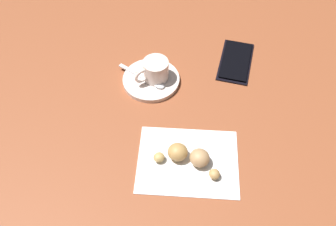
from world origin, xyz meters
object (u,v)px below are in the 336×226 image
sugar_packet (149,68)px  cell_phone (236,61)px  napkin (188,161)px  croissant (189,156)px  saucer (151,80)px  espresso_cup (155,70)px  teaspoon (149,80)px

sugar_packet → cell_phone: sugar_packet is taller
napkin → croissant: (0.00, -0.00, 0.02)m
saucer → sugar_packet: bearing=6.3°
saucer → cell_phone: saucer is taller
croissant → napkin: bearing=92.1°
saucer → sugar_packet: (0.03, 0.00, 0.01)m
saucer → cell_phone: (0.05, -0.21, -0.00)m
espresso_cup → cell_phone: (0.05, -0.20, -0.03)m
saucer → teaspoon: bearing=142.5°
sugar_packet → napkin: (-0.25, -0.07, -0.01)m
sugar_packet → croissant: bearing=96.3°
teaspoon → napkin: 0.22m
croissant → cell_phone: 0.31m
espresso_cup → napkin: size_ratio=0.40×
saucer → sugar_packet: size_ratio=1.87×
espresso_cup → croissant: bearing=-166.2°
cell_phone → espresso_cup: bearing=103.4°
espresso_cup → cell_phone: espresso_cup is taller
croissant → saucer: bearing=16.4°
napkin → croissant: size_ratio=1.52×
espresso_cup → napkin: bearing=-166.6°
sugar_packet → cell_phone: size_ratio=0.44×
cell_phone → teaspoon: bearing=104.6°
espresso_cup → teaspoon: size_ratio=0.73×
espresso_cup → cell_phone: bearing=-76.6°
teaspoon → cell_phone: (0.06, -0.22, -0.01)m
espresso_cup → sugar_packet: (0.03, 0.01, -0.02)m
napkin → saucer: bearing=16.0°
teaspoon → napkin: teaspoon is taller
teaspoon → sugar_packet: bearing=-3.1°
teaspoon → sugar_packet: teaspoon is taller
napkin → teaspoon: bearing=17.8°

